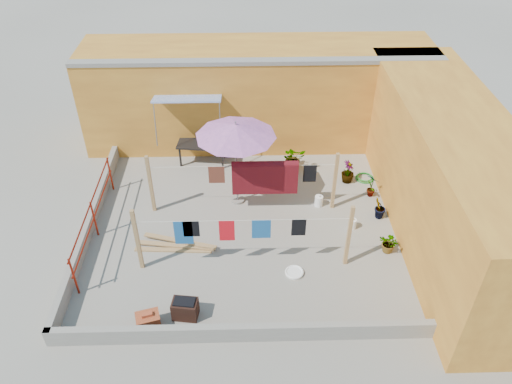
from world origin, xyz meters
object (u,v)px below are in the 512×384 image
white_basin (294,272)px  water_jug_a (352,224)px  green_hose (365,178)px  outdoor_table (202,144)px  brick_stack (148,321)px  brazier (185,309)px  patio_umbrella (236,131)px  water_jug_b (319,201)px  plant_back_a (293,158)px

white_basin → water_jug_a: water_jug_a is taller
green_hose → white_basin: bearing=-122.8°
outdoor_table → water_jug_a: 5.34m
water_jug_a → brick_stack: bearing=-148.1°
brazier → white_basin: bearing=25.6°
brick_stack → water_jug_a: (4.98, 3.10, -0.04)m
white_basin → green_hose: (2.48, 3.86, -0.00)m
outdoor_table → water_jug_a: bearing=-38.4°
patio_umbrella → water_jug_b: (2.29, -0.27, -2.16)m
outdoor_table → green_hose: outdoor_table is taller
outdoor_table → plant_back_a: bearing=-9.4°
brazier → green_hose: brazier is taller
patio_umbrella → brazier: 4.72m
brazier → water_jug_b: (3.43, 3.82, -0.08)m
brazier → water_jug_a: (4.21, 2.83, -0.10)m
brick_stack → green_hose: (5.78, 5.34, -0.15)m
outdoor_table → water_jug_b: 4.13m
brick_stack → brazier: 0.82m
white_basin → water_jug_b: size_ratio=1.25×
white_basin → brazier: bearing=-154.4°
outdoor_table → water_jug_a: outdoor_table is taller
brazier → brick_stack: bearing=-160.8°
water_jug_a → plant_back_a: 3.15m
outdoor_table → water_jug_b: (3.39, -2.31, -0.48)m
brick_stack → water_jug_b: bearing=44.2°
patio_umbrella → plant_back_a: 3.04m
green_hose → brick_stack: bearing=-137.2°
brick_stack → water_jug_b: size_ratio=1.61×
patio_umbrella → white_basin: bearing=-64.4°
outdoor_table → brazier: bearing=-90.4°
outdoor_table → green_hose: 5.11m
patio_umbrella → water_jug_b: size_ratio=7.12×
brazier → green_hose: 7.12m
outdoor_table → green_hose: size_ratio=2.87×
white_basin → water_jug_a: (1.69, 1.62, 0.10)m
outdoor_table → water_jug_b: bearing=-34.3°
outdoor_table → brazier: (-0.04, -6.13, -0.40)m
patio_umbrella → plant_back_a: size_ratio=3.36×
brick_stack → water_jug_b: brick_stack is taller
water_jug_b → plant_back_a: size_ratio=0.47×
green_hose → patio_umbrella: bearing=-165.7°
outdoor_table → water_jug_b: outdoor_table is taller
brick_stack → brazier: brazier is taller
brick_stack → green_hose: size_ratio=1.05×
water_jug_b → brick_stack: bearing=-135.8°
water_jug_b → brazier: bearing=-131.9°
outdoor_table → patio_umbrella: bearing=-61.8°
brick_stack → white_basin: bearing=24.2°
patio_umbrella → outdoor_table: (-1.10, 2.04, -1.68)m
patio_umbrella → outdoor_table: bearing=118.2°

